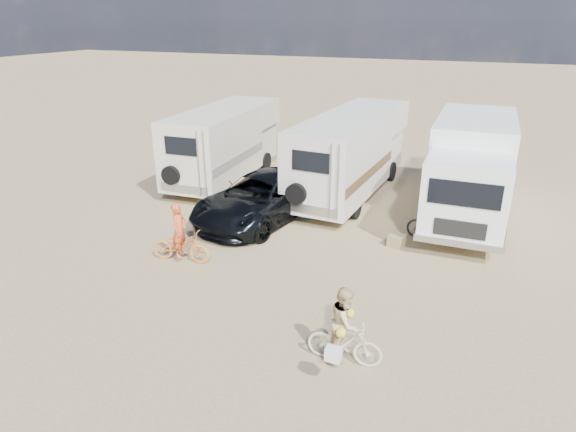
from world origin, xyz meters
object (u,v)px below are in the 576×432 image
at_px(dark_suv, 261,197).
at_px(crate, 396,240).
at_px(rv_left, 224,145).
at_px(cooler, 304,210).
at_px(rv_main, 351,155).
at_px(bike_woman, 344,343).
at_px(rider_man, 180,236).
at_px(bike_man, 181,246).
at_px(bike_parked, 436,227).
at_px(box_truck, 470,171).
at_px(rider_woman, 345,330).

xyz_separation_m(dark_suv, crate, (4.61, -0.46, -0.58)).
distance_m(rv_left, cooler, 5.24).
bearing_deg(rv_main, bike_woman, -71.32).
height_order(rider_man, cooler, rider_man).
xyz_separation_m(rv_left, bike_man, (2.38, -6.95, -1.03)).
distance_m(bike_woman, bike_parked, 6.57).
height_order(box_truck, bike_parked, box_truck).
distance_m(bike_man, rider_man, 0.32).
relative_size(rv_left, crate, 14.76).
bearing_deg(dark_suv, rider_woman, -42.27).
bearing_deg(rider_man, dark_suv, -18.59).
bearing_deg(rider_man, cooler, -31.66).
xyz_separation_m(rv_main, dark_suv, (-2.07, -3.56, -0.76)).
distance_m(rv_left, box_truck, 9.47).
distance_m(bike_man, bike_parked, 7.53).
relative_size(rider_man, crate, 3.43).
height_order(dark_suv, crate, dark_suv).
bearing_deg(rider_woman, rider_man, 63.07).
xyz_separation_m(rv_main, bike_man, (-2.83, -7.24, -1.07)).
bearing_deg(rider_woman, bike_parked, -10.57).
bearing_deg(dark_suv, bike_woman, -42.27).
distance_m(rv_main, dark_suv, 4.19).
bearing_deg(cooler, bike_man, -114.50).
height_order(bike_man, rider_man, rider_man).
height_order(bike_man, crate, bike_man).
bearing_deg(dark_suv, bike_man, -90.77).
relative_size(dark_suv, crate, 12.23).
bearing_deg(bike_parked, cooler, 92.73).
height_order(rv_left, cooler, rv_left).
xyz_separation_m(rv_left, rider_man, (2.38, -6.95, -0.71)).
relative_size(dark_suv, rider_man, 3.56).
bearing_deg(rider_man, bike_parked, -65.25).
height_order(rv_main, box_truck, box_truck).
distance_m(box_truck, dark_suv, 6.93).
bearing_deg(bike_woman, crate, -1.44).
distance_m(dark_suv, bike_woman, 7.77).
distance_m(bike_woman, rider_woman, 0.29).
bearing_deg(crate, dark_suv, 174.30).
bearing_deg(box_truck, rider_woman, -100.96).
bearing_deg(rv_left, rider_man, -73.36).
xyz_separation_m(bike_man, rider_man, (0.00, -0.00, 0.32)).
xyz_separation_m(box_truck, rider_man, (-7.08, -6.41, -0.85)).
distance_m(rider_man, crate, 6.29).
height_order(rv_left, bike_man, rv_left).
relative_size(rv_main, rider_woman, 5.13).
distance_m(bike_woman, cooler, 7.72).
bearing_deg(cooler, box_truck, 22.00).
xyz_separation_m(rv_main, bike_woman, (2.58, -9.78, -1.06)).
relative_size(bike_woman, crate, 3.42).
bearing_deg(rv_main, cooler, -101.79).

